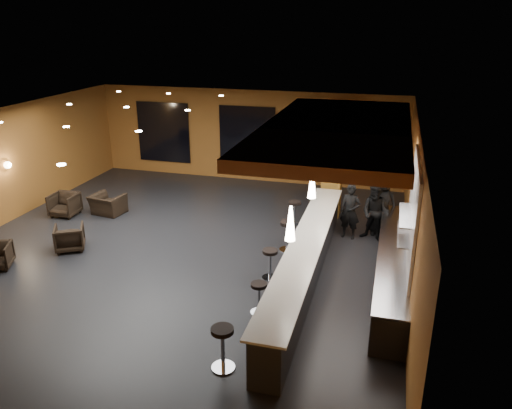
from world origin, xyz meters
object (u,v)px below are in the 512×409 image
(bar_stool_2, at_px, (270,260))
(armchair_d, at_px, (108,204))
(armchair_c, at_px, (65,205))
(bar_stool_0, at_px, (223,343))
(bar_counter, at_px, (306,263))
(staff_c, at_px, (381,204))
(armchair_b, at_px, (70,238))
(column, at_px, (333,163))
(staff_b, at_px, (375,213))
(prep_counter, at_px, (392,267))
(bar_stool_4, at_px, (295,210))
(bar_stool_1, at_px, (259,294))
(pendant_0, at_px, (290,223))
(bar_stool_3, at_px, (287,232))
(pendant_2, at_px, (327,157))
(staff_a, at_px, (350,211))
(pendant_1, at_px, (312,184))

(bar_stool_2, bearing_deg, armchair_d, 155.55)
(armchair_c, bearing_deg, bar_stool_0, -40.45)
(bar_counter, distance_m, staff_c, 3.84)
(armchair_d, bearing_deg, armchair_b, 107.36)
(bar_stool_0, bearing_deg, column, 83.87)
(bar_counter, distance_m, staff_b, 3.30)
(prep_counter, height_order, bar_stool_4, prep_counter)
(staff_c, bearing_deg, bar_counter, -117.36)
(prep_counter, bearing_deg, bar_stool_0, -125.38)
(column, xyz_separation_m, armchair_b, (-6.58, -4.53, -1.40))
(staff_b, bearing_deg, bar_stool_0, -91.58)
(bar_stool_1, bearing_deg, bar_stool_2, 95.20)
(pendant_0, bearing_deg, bar_stool_3, 102.36)
(pendant_0, bearing_deg, bar_stool_2, 114.02)
(bar_stool_3, bearing_deg, prep_counter, -21.62)
(armchair_b, bearing_deg, pendant_0, 131.74)
(prep_counter, height_order, staff_c, staff_c)
(prep_counter, relative_size, staff_c, 3.27)
(column, height_order, bar_stool_2, column)
(staff_c, distance_m, armchair_b, 8.87)
(pendant_2, bearing_deg, bar_stool_3, -119.53)
(bar_stool_0, xyz_separation_m, bar_stool_2, (0.01, 3.49, -0.06))
(pendant_2, xyz_separation_m, armchair_c, (-8.25, -0.78, -1.98))
(staff_c, bearing_deg, bar_stool_3, -144.66)
(column, bearing_deg, pendant_0, -90.00)
(staff_a, height_order, bar_stool_0, staff_a)
(armchair_b, relative_size, armchair_d, 0.78)
(pendant_2, bearing_deg, bar_stool_2, -105.82)
(bar_counter, bearing_deg, staff_b, 63.56)
(armchair_b, height_order, bar_stool_2, bar_stool_2)
(armchair_b, bearing_deg, armchair_c, -82.84)
(prep_counter, height_order, armchair_b, prep_counter)
(prep_counter, height_order, staff_b, staff_b)
(column, relative_size, staff_a, 2.16)
(pendant_0, xyz_separation_m, bar_stool_1, (-0.72, 0.39, -1.88))
(bar_counter, bearing_deg, pendant_2, 90.00)
(pendant_2, relative_size, bar_stool_0, 0.81)
(pendant_0, xyz_separation_m, bar_stool_0, (-0.88, -1.55, -1.80))
(staff_a, relative_size, bar_stool_1, 2.23)
(bar_counter, distance_m, bar_stool_3, 1.79)
(pendant_1, bearing_deg, staff_c, 61.67)
(pendant_2, distance_m, bar_stool_3, 2.41)
(prep_counter, bearing_deg, staff_c, 97.68)
(pendant_0, relative_size, pendant_2, 1.00)
(staff_a, distance_m, bar_stool_1, 4.79)
(bar_counter, bearing_deg, armchair_d, 158.68)
(column, relative_size, bar_stool_3, 4.09)
(armchair_b, distance_m, bar_stool_2, 5.71)
(pendant_2, bearing_deg, bar_stool_0, -97.62)
(bar_stool_1, height_order, bar_stool_3, bar_stool_3)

